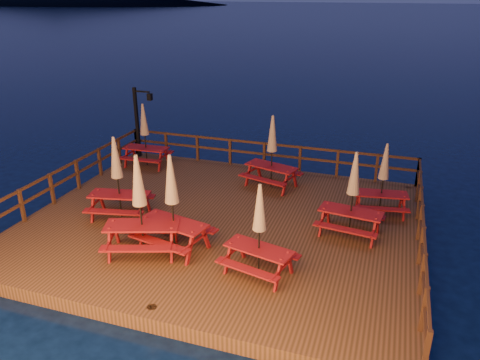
{
  "coord_description": "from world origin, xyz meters",
  "views": [
    {
      "loc": [
        4.75,
        -12.32,
        7.21
      ],
      "look_at": [
        0.4,
        0.6,
        1.59
      ],
      "focal_mm": 35.0,
      "sensor_mm": 36.0,
      "label": 1
    }
  ],
  "objects": [
    {
      "name": "ground",
      "position": [
        0.0,
        0.0,
        0.0
      ],
      "size": [
        500.0,
        500.0,
        0.0
      ],
      "primitive_type": "plane",
      "color": "black",
      "rests_on": "ground"
    },
    {
      "name": "deck",
      "position": [
        0.0,
        0.0,
        0.2
      ],
      "size": [
        12.0,
        10.0,
        0.4
      ],
      "primitive_type": "cube",
      "color": "#412A15",
      "rests_on": "ground"
    },
    {
      "name": "deck_piles",
      "position": [
        0.0,
        0.0,
        -0.3
      ],
      "size": [
        11.44,
        9.44,
        1.4
      ],
      "color": "#3A2012",
      "rests_on": "ground"
    },
    {
      "name": "railing",
      "position": [
        0.0,
        1.78,
        1.16
      ],
      "size": [
        11.8,
        9.75,
        1.1
      ],
      "color": "#3A2012",
      "rests_on": "deck"
    },
    {
      "name": "lamp_post",
      "position": [
        -5.39,
        4.55,
        2.2
      ],
      "size": [
        0.85,
        0.18,
        3.0
      ],
      "color": "black",
      "rests_on": "deck"
    },
    {
      "name": "picnic_table_0",
      "position": [
        -1.37,
        -2.5,
        1.88
      ],
      "size": [
        2.42,
        2.2,
        2.85
      ],
      "rotation": [
        0.0,
        0.0,
        0.33
      ],
      "color": "maroon",
      "rests_on": "deck"
    },
    {
      "name": "picnic_table_1",
      "position": [
        -4.67,
        3.62,
        1.74
      ],
      "size": [
        1.88,
        1.57,
        2.58
      ],
      "rotation": [
        0.0,
        0.0,
        0.05
      ],
      "color": "maroon",
      "rests_on": "deck"
    },
    {
      "name": "picnic_table_2",
      "position": [
        -0.65,
        -2.04,
        1.85
      ],
      "size": [
        2.25,
        1.99,
        2.79
      ],
      "rotation": [
        0.0,
        0.0,
        -0.22
      ],
      "color": "maroon",
      "rests_on": "deck"
    },
    {
      "name": "picnic_table_3",
      "position": [
        4.68,
        2.09,
        1.64
      ],
      "size": [
        1.86,
        1.62,
        2.38
      ],
      "rotation": [
        0.0,
        0.0,
        0.16
      ],
      "color": "maroon",
      "rests_on": "deck"
    },
    {
      "name": "picnic_table_4",
      "position": [
        1.94,
        -2.49,
        1.69
      ],
      "size": [
        2.02,
        1.8,
        2.49
      ],
      "rotation": [
        0.0,
        0.0,
        -0.24
      ],
      "color": "maroon",
      "rests_on": "deck"
    },
    {
      "name": "picnic_table_5",
      "position": [
        0.76,
        3.13,
        1.8
      ],
      "size": [
        2.24,
        2.01,
        2.69
      ],
      "rotation": [
        0.0,
        0.0,
        -0.28
      ],
      "color": "maroon",
      "rests_on": "deck"
    },
    {
      "name": "picnic_table_6",
      "position": [
        3.91,
        0.33,
        1.75
      ],
      "size": [
        1.99,
        1.71,
        2.59
      ],
      "rotation": [
        0.0,
        0.0,
        -0.13
      ],
      "color": "maroon",
      "rests_on": "deck"
    },
    {
      "name": "picnic_table_7",
      "position": [
        -3.15,
        -0.81,
        1.79
      ],
      "size": [
        2.15,
        1.89,
        2.67
      ],
      "rotation": [
        0.0,
        0.0,
        0.21
      ],
      "color": "maroon",
      "rests_on": "deck"
    }
  ]
}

